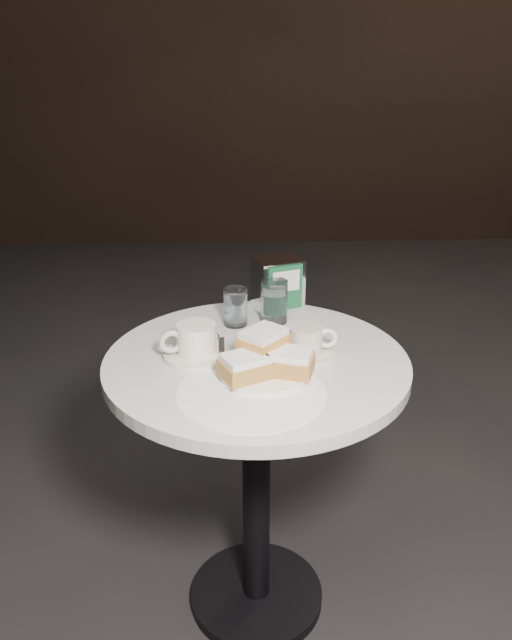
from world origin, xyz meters
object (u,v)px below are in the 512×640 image
(beignet_plate, at_px, (266,362))
(water_glass_right, at_px, (274,302))
(cafe_table, at_px, (256,431))
(coffee_cup_right, at_px, (306,342))
(napkin_dispenser, at_px, (278,284))
(water_glass_left, at_px, (235,307))
(coffee_cup_left, at_px, (196,343))

(beignet_plate, bearing_deg, water_glass_right, 82.22)
(cafe_table, height_order, coffee_cup_right, coffee_cup_right)
(coffee_cup_right, bearing_deg, beignet_plate, -134.71)
(water_glass_right, xyz_separation_m, napkin_dispenser, (0.02, 0.09, 0.02))
(beignet_plate, distance_m, water_glass_left, 0.29)
(beignet_plate, xyz_separation_m, coffee_cup_right, (0.10, 0.10, -0.00))
(cafe_table, bearing_deg, beignet_plate, -80.43)
(coffee_cup_left, height_order, water_glass_right, water_glass_right)
(water_glass_left, relative_size, napkin_dispenser, 0.67)
(coffee_cup_right, bearing_deg, cafe_table, -175.12)
(beignet_plate, distance_m, coffee_cup_left, 0.18)
(napkin_dispenser, bearing_deg, water_glass_left, -157.41)
(coffee_cup_left, relative_size, coffee_cup_right, 1.32)
(water_glass_left, bearing_deg, water_glass_right, 8.46)
(coffee_cup_left, distance_m, water_glass_left, 0.20)
(beignet_plate, relative_size, coffee_cup_right, 1.53)
(cafe_table, distance_m, water_glass_left, 0.31)
(coffee_cup_left, distance_m, napkin_dispenser, 0.36)
(coffee_cup_left, bearing_deg, napkin_dispenser, 38.11)
(cafe_table, bearing_deg, napkin_dispenser, 76.31)
(coffee_cup_left, height_order, coffee_cup_right, coffee_cup_left)
(cafe_table, relative_size, coffee_cup_left, 3.92)
(water_glass_right, bearing_deg, coffee_cup_left, -134.91)
(cafe_table, bearing_deg, coffee_cup_right, 5.40)
(coffee_cup_right, bearing_deg, napkin_dispenser, 97.95)
(beignet_plate, bearing_deg, coffee_cup_left, 146.15)
(cafe_table, xyz_separation_m, coffee_cup_right, (0.11, 0.01, 0.23))
(water_glass_left, bearing_deg, beignet_plate, -78.13)
(napkin_dispenser, bearing_deg, water_glass_right, -119.70)
(cafe_table, xyz_separation_m, water_glass_left, (-0.04, 0.19, 0.25))
(water_glass_right, bearing_deg, napkin_dispenser, 79.84)
(beignet_plate, bearing_deg, coffee_cup_right, 45.80)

